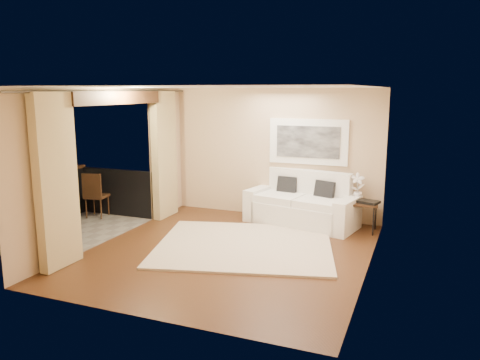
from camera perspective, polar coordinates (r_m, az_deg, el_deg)
The scene contains 18 objects.
floor at distance 7.90m, azimuth -1.37°, elevation -8.71°, with size 5.00×5.00×0.00m, color #4E2C16.
room_shell at distance 8.51m, azimuth -14.98°, elevation 9.65°, with size 5.00×6.40×5.00m.
balcony at distance 9.58m, azimuth -19.98°, elevation -4.75°, with size 1.81×2.60×1.17m.
curtains at distance 8.60m, azimuth -14.49°, elevation 1.75°, with size 0.16×4.80×2.64m.
artwork at distance 9.62m, azimuth 8.30°, elevation 4.63°, with size 1.62×0.07×0.92m.
rug at distance 8.15m, azimuth 0.53°, elevation -7.95°, with size 2.96×2.57×0.04m, color beige.
sofa at distance 9.49m, azimuth 7.67°, elevation -3.10°, with size 2.34×1.37×1.05m.
side_table at distance 9.16m, azimuth 14.85°, elevation -2.98°, with size 0.56×0.56×0.57m.
tray at distance 9.08m, azimuth 15.35°, elevation -2.58°, with size 0.38×0.28×0.05m, color black.
orchid at distance 9.26m, azimuth 14.13°, elevation -0.76°, with size 0.28×0.19×0.52m, color white.
bistro_table at distance 9.22m, azimuth -22.62°, elevation -2.52°, with size 0.64×0.64×0.73m.
balcony_chair_far at distance 10.24m, azimuth -17.34°, elevation -1.41°, with size 0.49×0.49×0.96m.
balcony_chair_near at distance 8.58m, azimuth -22.10°, elevation -4.08°, with size 0.43×0.44×0.95m.
ice_bucket at distance 9.35m, azimuth -23.07°, elevation -1.23°, with size 0.18×0.18×0.20m, color silver.
candle at distance 9.30m, azimuth -21.98°, elevation -1.63°, with size 0.06×0.06×0.07m, color red.
vase at distance 9.07m, azimuth -23.45°, elevation -1.67°, with size 0.04×0.04×0.18m, color white.
glass_a at distance 9.06m, azimuth -22.49°, elevation -1.82°, with size 0.06×0.06×0.12m, color white.
glass_b at distance 9.06m, azimuth -21.57°, elevation -1.75°, with size 0.06×0.06×0.12m, color white.
Camera 1 is at (2.91, -6.85, 2.65)m, focal length 35.00 mm.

